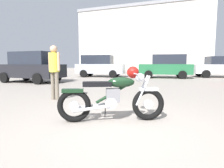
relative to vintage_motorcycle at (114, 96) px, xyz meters
name	(u,v)px	position (x,y,z in m)	size (l,w,h in m)	color
ground_plane	(119,129)	(0.18, -0.42, -0.49)	(80.00, 80.00, 0.00)	gray
vintage_motorcycle	(114,96)	(0.00, 0.00, 0.00)	(1.99, 0.99, 1.07)	black
bystander	(54,67)	(-2.31, 1.57, 0.53)	(0.45, 0.30, 1.66)	#706656
blue_hatchback_right	(166,66)	(1.06, 11.63, 0.43)	(3.97, 1.97, 1.78)	black
red_hatchback_near	(100,66)	(-4.23, 11.32, 0.43)	(4.00, 2.02, 1.78)	black
dark_sedan_left	(220,67)	(5.28, 13.40, 0.34)	(4.38, 2.32, 1.67)	black
white_estate_far	(32,67)	(-6.61, 5.99, 0.43)	(4.03, 2.09, 1.78)	black
industrial_building	(144,40)	(-2.96, 34.32, 5.21)	(24.55, 12.29, 21.45)	beige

